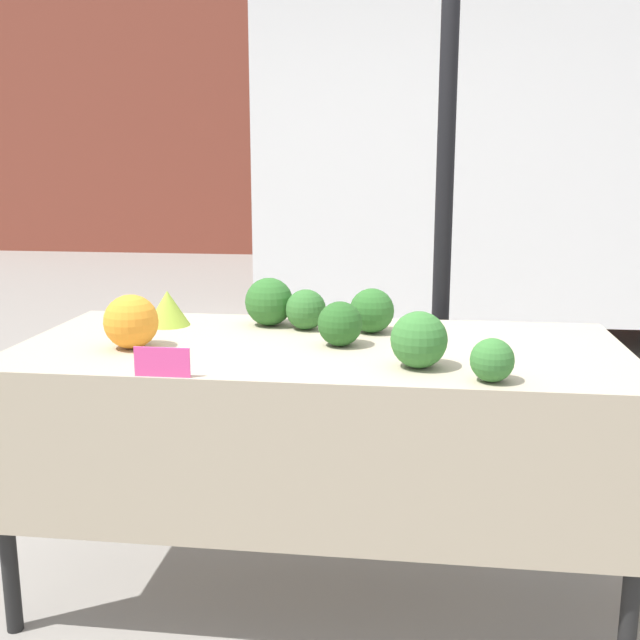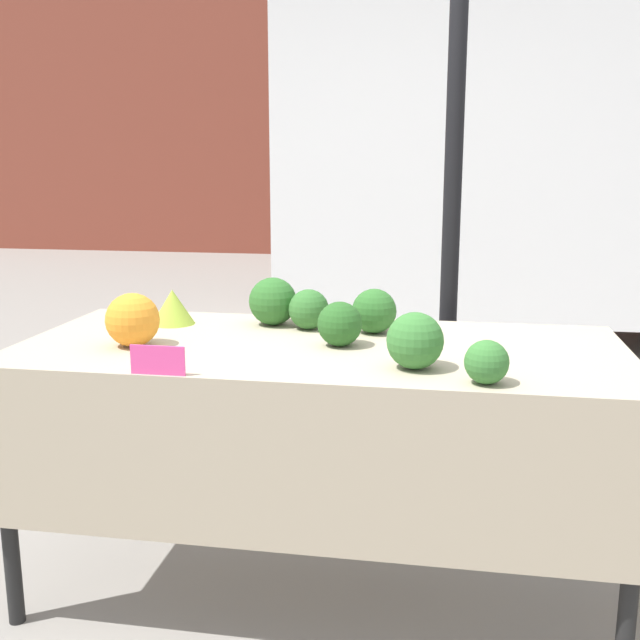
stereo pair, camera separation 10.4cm
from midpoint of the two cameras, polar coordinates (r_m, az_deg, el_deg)
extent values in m
plane|color=gray|center=(2.74, 1.16, -19.46)|extent=(40.00, 40.00, 0.00)
cube|color=brown|center=(11.92, 8.59, 19.20)|extent=(16.00, 0.60, 5.92)
cylinder|color=black|center=(3.00, 11.07, 9.76)|extent=(0.07, 0.07, 2.65)
cube|color=white|center=(6.09, 13.37, 12.24)|extent=(3.04, 2.00, 2.32)
cylinder|color=black|center=(5.40, 4.40, 0.60)|extent=(0.74, 0.22, 0.74)
cylinder|color=black|center=(6.99, 5.69, 3.17)|extent=(0.74, 0.22, 0.74)
cube|color=tan|center=(2.41, 1.24, -2.21)|extent=(1.94, 0.87, 0.03)
cube|color=tan|center=(2.09, -0.61, -11.74)|extent=(1.94, 0.01, 0.47)
cylinder|color=black|center=(2.52, -21.67, -12.70)|extent=(0.05, 0.05, 0.82)
cylinder|color=black|center=(2.26, 24.03, -15.93)|extent=(0.05, 0.05, 0.82)
cylinder|color=black|center=(3.14, -14.50, -7.34)|extent=(0.05, 0.05, 0.82)
cylinder|color=black|center=(2.93, 20.50, -9.15)|extent=(0.05, 0.05, 0.82)
sphere|color=orange|center=(2.43, -12.90, 0.01)|extent=(0.17, 0.17, 0.17)
cone|color=#93B238|center=(2.74, -10.09, 0.99)|extent=(0.16, 0.16, 0.13)
sphere|color=#285B23|center=(2.37, 2.77, -0.31)|extent=(0.14, 0.14, 0.14)
sphere|color=#387533|center=(2.03, 14.02, -3.14)|extent=(0.12, 0.12, 0.12)
sphere|color=#387533|center=(2.13, 8.65, -1.58)|extent=(0.16, 0.16, 0.16)
sphere|color=#2D6628|center=(2.68, -2.50, 1.43)|extent=(0.17, 0.17, 0.17)
sphere|color=#2D6628|center=(2.56, 5.31, 0.68)|extent=(0.15, 0.15, 0.15)
sphere|color=#336B2D|center=(2.61, 0.28, 0.81)|extent=(0.14, 0.14, 0.14)
cube|color=#EF4793|center=(2.09, -10.88, -3.04)|extent=(0.16, 0.01, 0.08)
camera|label=1|loc=(0.05, -88.75, 0.26)|focal=42.00mm
camera|label=2|loc=(0.05, 91.25, -0.26)|focal=42.00mm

